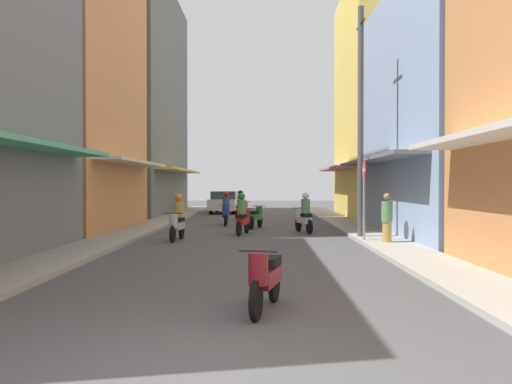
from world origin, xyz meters
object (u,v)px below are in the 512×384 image
(motorbike_orange, at_px, (242,207))
(motorbike_white, at_px, (304,215))
(motorbike_silver, at_px, (177,220))
(street_sign_no_entry, at_px, (364,190))
(pedestrian_crossing, at_px, (387,220))
(utility_pole, at_px, (361,121))
(motorbike_blue, at_px, (226,210))
(motorbike_maroon, at_px, (265,278))
(motorbike_green, at_px, (256,217))
(motorbike_red, at_px, (243,216))
(parked_car, at_px, (225,202))

(motorbike_orange, relative_size, motorbike_white, 0.99)
(motorbike_silver, distance_m, street_sign_no_entry, 6.24)
(pedestrian_crossing, bearing_deg, utility_pole, 104.19)
(motorbike_blue, bearing_deg, pedestrian_crossing, -56.79)
(motorbike_orange, bearing_deg, motorbike_white, -71.08)
(motorbike_blue, relative_size, motorbike_white, 1.03)
(motorbike_orange, bearing_deg, motorbike_silver, -99.03)
(motorbike_silver, distance_m, utility_pole, 7.06)
(utility_pole, bearing_deg, pedestrian_crossing, -75.81)
(pedestrian_crossing, relative_size, street_sign_no_entry, 0.61)
(motorbike_silver, height_order, motorbike_white, same)
(pedestrian_crossing, bearing_deg, motorbike_maroon, -113.73)
(pedestrian_crossing, bearing_deg, street_sign_no_entry, 130.59)
(motorbike_green, distance_m, motorbike_silver, 5.72)
(pedestrian_crossing, bearing_deg, motorbike_blue, 123.21)
(motorbike_maroon, relative_size, street_sign_no_entry, 0.67)
(motorbike_white, distance_m, pedestrian_crossing, 4.98)
(motorbike_silver, height_order, pedestrian_crossing, pedestrian_crossing)
(motorbike_red, relative_size, motorbike_orange, 1.03)
(motorbike_blue, relative_size, motorbike_green, 1.03)
(utility_pole, bearing_deg, motorbike_maroon, -107.50)
(motorbike_white, bearing_deg, motorbike_red, -162.79)
(motorbike_orange, distance_m, street_sign_no_entry, 12.60)
(motorbike_blue, height_order, motorbike_green, motorbike_blue)
(motorbike_orange, distance_m, motorbike_silver, 11.11)
(parked_car, height_order, utility_pole, utility_pole)
(motorbike_blue, xyz_separation_m, motorbike_orange, (0.59, 4.01, 0.00))
(motorbike_red, height_order, utility_pole, utility_pole)
(motorbike_orange, height_order, pedestrian_crossing, pedestrian_crossing)
(motorbike_red, bearing_deg, pedestrian_crossing, -39.24)
(motorbike_maroon, relative_size, utility_pole, 0.22)
(motorbike_green, relative_size, parked_car, 0.42)
(motorbike_green, xyz_separation_m, motorbike_silver, (-2.58, -5.10, 0.20))
(motorbike_silver, xyz_separation_m, motorbike_white, (4.48, 2.99, 0.00))
(motorbike_silver, bearing_deg, motorbike_red, 46.88)
(motorbike_red, distance_m, parked_car, 15.31)
(motorbike_red, height_order, pedestrian_crossing, pedestrian_crossing)
(pedestrian_crossing, bearing_deg, motorbike_red, 140.76)
(motorbike_green, distance_m, utility_pole, 6.91)
(utility_pole, bearing_deg, motorbike_red, 155.70)
(motorbike_red, height_order, motorbike_blue, same)
(motorbike_red, bearing_deg, motorbike_maroon, -86.38)
(motorbike_orange, distance_m, motorbike_white, 8.44)
(motorbike_red, relative_size, motorbike_maroon, 1.00)
(motorbike_red, height_order, motorbike_orange, same)
(parked_car, bearing_deg, motorbike_orange, -78.34)
(motorbike_silver, relative_size, motorbike_maroon, 1.02)
(motorbike_silver, bearing_deg, parked_car, 88.68)
(motorbike_red, relative_size, motorbike_white, 1.01)
(motorbike_red, distance_m, motorbike_blue, 4.81)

